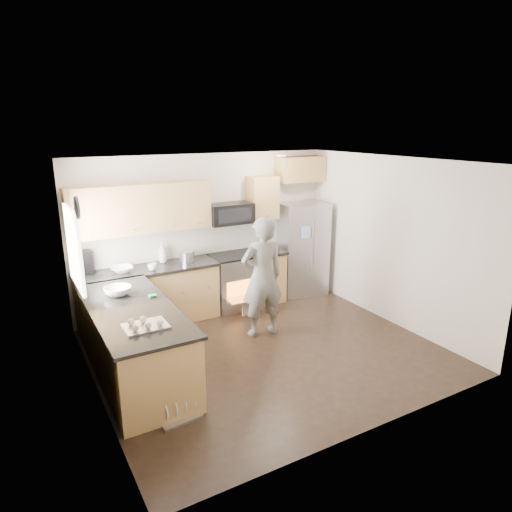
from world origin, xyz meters
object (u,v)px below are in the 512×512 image
stove_range (233,269)px  person (262,277)px  refrigerator (302,249)px  dish_rack (177,410)px

stove_range → person: (-0.12, -1.18, 0.22)m
person → stove_range: bearing=-92.6°
refrigerator → person: bearing=-132.4°
person → refrigerator: bearing=-139.0°
stove_range → person: 1.21m
refrigerator → person: 1.95m
stove_range → dish_rack: 3.22m
person → dish_rack: bearing=39.0°
stove_range → refrigerator: stove_range is taller
stove_range → dish_rack: (-1.95, -2.49, -0.60)m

